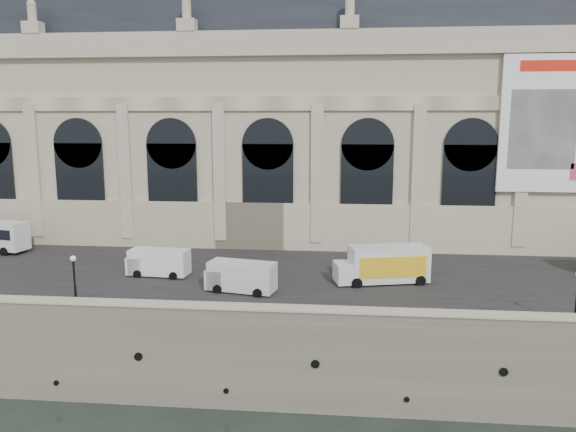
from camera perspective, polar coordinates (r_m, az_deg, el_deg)
name	(u,v)px	position (r m, az deg, el deg)	size (l,w,h in m)	color
ground	(285,413)	(39.94, -0.29, -19.36)	(260.00, 260.00, 0.00)	black
quay	(313,250)	(71.69, 2.58, -3.47)	(160.00, 70.00, 6.00)	gray
street	(301,271)	(50.63, 1.34, -5.58)	(160.00, 24.00, 0.06)	#2D2D2D
parapet	(286,316)	(37.72, -0.20, -10.10)	(160.00, 1.40, 1.21)	gray
museum	(261,117)	(66.24, -2.75, 10.03)	(69.00, 18.70, 29.10)	#B6A68C
van_b	(238,277)	(44.60, -5.09, -6.14)	(5.74, 3.11, 2.42)	silver
van_c	(156,262)	(50.15, -13.27, -4.61)	(5.43, 2.53, 2.35)	white
box_truck	(383,265)	(47.31, 9.67, -4.91)	(8.05, 4.16, 3.10)	silver
lamp_left	(75,283)	(42.92, -20.85, -6.38)	(0.41, 0.41, 3.98)	black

